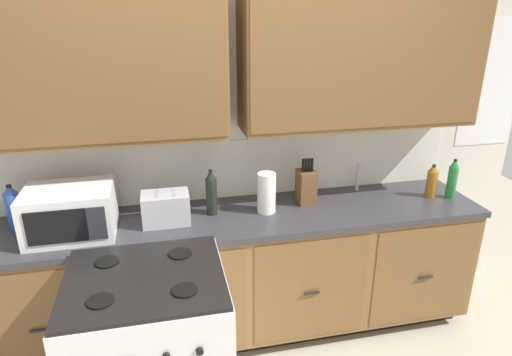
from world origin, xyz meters
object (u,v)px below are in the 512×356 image
Objects in this scene: toaster at (166,208)px; bottle_dark at (211,193)px; microwave at (70,212)px; bottle_green at (452,179)px; bottle_amber at (432,181)px; bottle_blue at (13,207)px; stove_range at (152,355)px; knife_block at (306,186)px; paper_towel_roll at (266,193)px.

bottle_dark is (0.28, 0.06, 0.05)m from toaster.
bottle_green is at bearing -0.10° from microwave.
bottle_blue reaches higher than bottle_amber.
bottle_dark is at bearing -3.14° from bottle_blue.
stove_range is at bearing -161.80° from bottle_amber.
bottle_green is 2.78m from bottle_blue.
bottle_blue is at bearing 179.18° from knife_block.
knife_block is 0.87m from bottle_amber.
microwave is at bearing 124.61° from stove_range.
bottle_dark is at bearing 12.87° from toaster.
bottle_dark is 1.09× the size of bottle_blue.
paper_towel_roll is 1.12× the size of bottle_amber.
bottle_blue is (-2.78, 0.16, -0.00)m from bottle_green.
knife_block is at bearing 5.34° from microwave.
stove_range is 3.43× the size of bottle_green.
toaster is at bearing -179.71° from bottle_amber.
microwave is 0.38m from bottle_blue.
bottle_dark is 1.62m from bottle_green.
bottle_amber reaches higher than toaster.
paper_towel_roll is 1.50m from bottle_blue.
bottle_dark reaches higher than paper_towel_roll.
knife_block reaches higher than paper_towel_roll.
bottle_green is (2.43, -0.00, -0.00)m from microwave.
toaster is 0.30m from bottle_dark.
bottle_blue is (-1.50, 0.11, 0.00)m from paper_towel_roll.
toaster is 1.08× the size of paper_towel_roll.
microwave is 1.71× the size of toaster.
paper_towel_roll is at bearing -7.81° from bottle_dark.
bottle_dark reaches higher than toaster.
microwave is 1.85× the size of paper_towel_roll.
toaster is at bearing -173.61° from knife_block.
bottle_amber is at bearing -6.15° from knife_block.
microwave is at bearing -173.17° from bottle_dark.
knife_block is 1.05× the size of bottle_dark.
stove_range is 1.38m from knife_block.
bottle_blue is at bearing 176.60° from bottle_green.
bottle_dark reaches higher than bottle_amber.
bottle_dark reaches higher than bottle_green.
bottle_green reaches higher than paper_towel_roll.
knife_block is 1.14× the size of bottle_blue.
stove_range is 0.82m from toaster.
toaster is 1.91m from bottle_green.
knife_block reaches higher than toaster.
paper_towel_roll is 1.16m from bottle_amber.
bottle_amber is at bearing -2.57° from bottle_blue.
microwave is 1.45m from knife_block.
stove_range is 1.13m from paper_towel_roll.
bottle_dark is at bearing 176.42° from bottle_green.
bottle_green is at bearing 15.99° from stove_range.
microwave is at bearing 179.90° from bottle_green.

